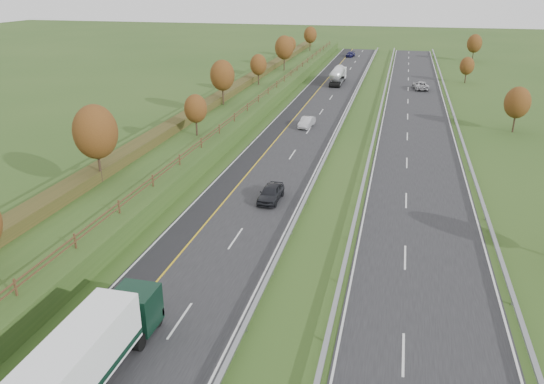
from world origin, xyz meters
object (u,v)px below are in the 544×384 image
Objects in this scene: car_silver_mid at (307,122)px; box_lorry at (66,380)px; car_dark_near at (271,193)px; car_small_far at (350,54)px; car_oncoming at (421,85)px; road_tanker at (338,75)px.

box_lorry is at bearing -85.69° from car_silver_mid.
car_silver_mid is (-1.58, 28.89, -0.07)m from car_dark_near.
car_oncoming reaches higher than car_small_far.
box_lorry reaches higher than road_tanker.
road_tanker reaches higher than car_dark_near.
car_silver_mid is 0.78× the size of car_oncoming.
car_dark_near is 0.83× the size of car_oncoming.
car_silver_mid is at bearing -81.97° from car_small_far.
car_dark_near reaches higher than car_oncoming.
car_small_far is (-1.64, 80.33, -0.05)m from car_silver_mid.
box_lorry is at bearing 71.04° from car_oncoming.
box_lorry is 3.39× the size of car_small_far.
car_dark_near is at bearing 68.56° from car_oncoming.
car_silver_mid is (-0.00, -37.26, -1.08)m from road_tanker.
box_lorry is at bearing -90.85° from road_tanker.
car_dark_near reaches higher than car_silver_mid.
road_tanker is at bearing -17.15° from car_oncoming.
box_lorry is 1.45× the size of road_tanker.
car_small_far is at bearing 92.18° from road_tanker.
road_tanker is 2.33× the size of car_small_far.
car_small_far is at bearing 96.86° from car_silver_mid.
car_small_far is 0.83× the size of car_oncoming.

